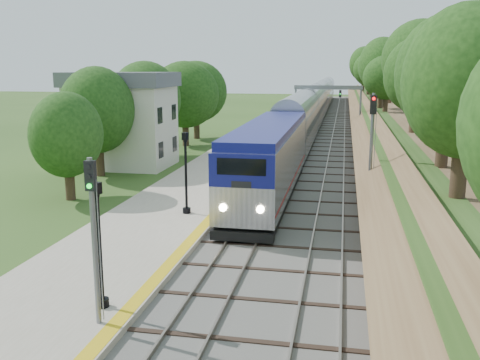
% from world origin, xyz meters
% --- Properties ---
extents(trackbed, '(9.50, 170.00, 0.28)m').
position_xyz_m(trackbed, '(2.00, 60.00, 0.07)').
color(trackbed, '#4C4944').
rests_on(trackbed, ground).
extents(platform, '(6.40, 68.00, 0.38)m').
position_xyz_m(platform, '(-5.20, 16.00, 0.19)').
color(platform, '#9E947F').
rests_on(platform, ground).
extents(yellow_stripe, '(0.55, 68.00, 0.01)m').
position_xyz_m(yellow_stripe, '(-2.35, 16.00, 0.39)').
color(yellow_stripe, gold).
rests_on(yellow_stripe, platform).
extents(embankment, '(10.64, 170.00, 11.70)m').
position_xyz_m(embankment, '(10.35, 60.00, 1.95)').
color(embankment, brown).
rests_on(embankment, ground).
extents(station_building, '(8.60, 6.60, 8.00)m').
position_xyz_m(station_building, '(-14.00, 30.00, 4.09)').
color(station_building, white).
rests_on(station_building, ground).
extents(signal_gantry, '(8.40, 0.38, 6.20)m').
position_xyz_m(signal_gantry, '(2.47, 54.99, 4.82)').
color(signal_gantry, slate).
rests_on(signal_gantry, ground).
extents(trees_behind_platform, '(7.82, 53.32, 7.21)m').
position_xyz_m(trees_behind_platform, '(-11.17, 20.67, 4.53)').
color(trees_behind_platform, '#332316').
rests_on(trees_behind_platform, ground).
extents(train, '(3.18, 127.20, 4.67)m').
position_xyz_m(train, '(0.00, 73.42, 2.38)').
color(train, black).
rests_on(train, trackbed).
extents(lamppost_mid, '(0.43, 0.43, 4.36)m').
position_xyz_m(lamppost_mid, '(-3.29, 2.91, 2.33)').
color(lamppost_mid, black).
rests_on(lamppost_mid, platform).
extents(lamppost_far, '(0.45, 0.45, 4.54)m').
position_xyz_m(lamppost_far, '(-3.91, 15.00, 2.41)').
color(lamppost_far, black).
rests_on(lamppost_far, platform).
extents(signal_platform, '(0.32, 0.25, 5.37)m').
position_xyz_m(signal_platform, '(-2.90, 1.79, 3.68)').
color(signal_platform, slate).
rests_on(signal_platform, platform).
extents(signal_farside, '(0.37, 0.30, 6.84)m').
position_xyz_m(signal_farside, '(6.20, 19.04, 4.30)').
color(signal_farside, slate).
rests_on(signal_farside, ground).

